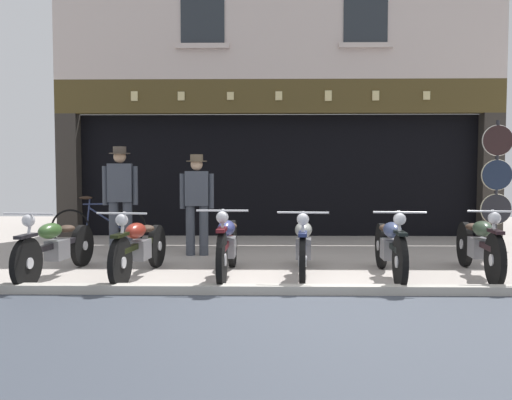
# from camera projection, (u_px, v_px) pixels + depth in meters

# --- Properties ---
(ground) EXTENTS (21.37, 22.00, 0.18)m
(ground) POSITION_uv_depth(u_px,v_px,m) (297.00, 326.00, 4.67)
(ground) COLOR #A49B93
(shop_facade) EXTENTS (9.67, 4.42, 6.20)m
(shop_facade) POSITION_uv_depth(u_px,v_px,m) (276.00, 159.00, 12.55)
(shop_facade) COLOR black
(shop_facade) RESTS_ON ground
(motorcycle_far_left) EXTENTS (0.62, 2.05, 0.90)m
(motorcycle_far_left) POSITION_uv_depth(u_px,v_px,m) (56.00, 246.00, 6.65)
(motorcycle_far_left) COLOR black
(motorcycle_far_left) RESTS_ON ground
(motorcycle_left) EXTENTS (0.62, 1.96, 0.90)m
(motorcycle_left) POSITION_uv_depth(u_px,v_px,m) (140.00, 246.00, 6.63)
(motorcycle_left) COLOR black
(motorcycle_left) RESTS_ON ground
(motorcycle_center_left) EXTENTS (0.62, 2.07, 0.94)m
(motorcycle_center_left) POSITION_uv_depth(u_px,v_px,m) (228.00, 244.00, 6.65)
(motorcycle_center_left) COLOR black
(motorcycle_center_left) RESTS_ON ground
(motorcycle_center) EXTENTS (0.62, 2.01, 0.90)m
(motorcycle_center) POSITION_uv_depth(u_px,v_px,m) (304.00, 244.00, 6.72)
(motorcycle_center) COLOR black
(motorcycle_center) RESTS_ON ground
(motorcycle_center_right) EXTENTS (0.62, 1.97, 0.92)m
(motorcycle_center_right) POSITION_uv_depth(u_px,v_px,m) (390.00, 245.00, 6.58)
(motorcycle_center_right) COLOR black
(motorcycle_center_right) RESTS_ON ground
(motorcycle_right) EXTENTS (0.62, 2.00, 0.92)m
(motorcycle_right) POSITION_uv_depth(u_px,v_px,m) (479.00, 244.00, 6.69)
(motorcycle_right) COLOR black
(motorcycle_right) RESTS_ON ground
(salesman_left) EXTENTS (0.56, 0.34, 1.78)m
(salesman_left) POSITION_uv_depth(u_px,v_px,m) (120.00, 196.00, 8.17)
(salesman_left) COLOR #3D424C
(salesman_left) RESTS_ON ground
(shopkeeper_center) EXTENTS (0.56, 0.34, 1.66)m
(shopkeeper_center) POSITION_uv_depth(u_px,v_px,m) (197.00, 200.00, 8.33)
(shopkeeper_center) COLOR #3D424C
(shopkeeper_center) RESTS_ON ground
(tyre_sign_pole) EXTENTS (0.56, 0.06, 2.29)m
(tyre_sign_pole) POSITION_uv_depth(u_px,v_px,m) (497.00, 176.00, 8.99)
(tyre_sign_pole) COLOR #232328
(tyre_sign_pole) RESTS_ON ground
(advert_board_near) EXTENTS (0.79, 0.03, 1.03)m
(advert_board_near) POSITION_uv_depth(u_px,v_px,m) (212.00, 147.00, 10.95)
(advert_board_near) COLOR silver
(leaning_bicycle) EXTENTS (1.72, 0.52, 0.94)m
(leaning_bicycle) POSITION_uv_depth(u_px,v_px,m) (99.00, 225.00, 9.59)
(leaning_bicycle) COLOR black
(leaning_bicycle) RESTS_ON ground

